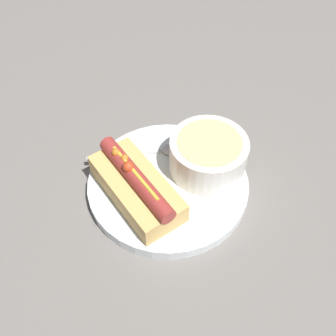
% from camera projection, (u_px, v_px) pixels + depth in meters
% --- Properties ---
extents(ground_plane, '(4.00, 4.00, 0.00)m').
position_uv_depth(ground_plane, '(168.00, 188.00, 0.61)').
color(ground_plane, slate).
extents(dinner_plate, '(0.24, 0.24, 0.02)m').
position_uv_depth(dinner_plate, '(168.00, 184.00, 0.60)').
color(dinner_plate, white).
rests_on(dinner_plate, ground_plane).
extents(hot_dog, '(0.17, 0.10, 0.06)m').
position_uv_depth(hot_dog, '(136.00, 186.00, 0.56)').
color(hot_dog, '#DBAD60').
rests_on(hot_dog, dinner_plate).
extents(soup_bowl, '(0.12, 0.12, 0.06)m').
position_uv_depth(soup_bowl, '(209.00, 155.00, 0.58)').
color(soup_bowl, silver).
rests_on(soup_bowl, dinner_plate).
extents(spoon, '(0.06, 0.16, 0.01)m').
position_uv_depth(spoon, '(163.00, 150.00, 0.63)').
color(spoon, '#B7B7BC').
rests_on(spoon, dinner_plate).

